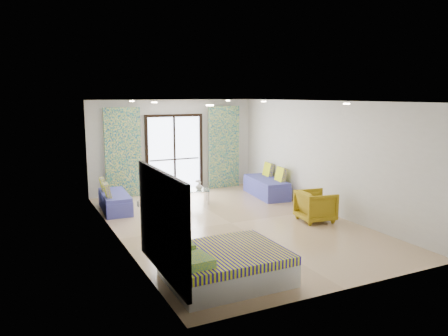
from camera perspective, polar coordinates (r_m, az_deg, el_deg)
name	(u,v)px	position (r m, az deg, el deg)	size (l,w,h in m)	color
floor	(231,223)	(9.84, 0.94, -7.21)	(5.00, 7.50, 0.01)	tan
ceiling	(232,101)	(9.42, 0.99, 8.72)	(5.00, 7.50, 0.01)	silver
wall_back	(174,146)	(12.97, -6.55, 2.90)	(5.00, 0.01, 2.70)	silver
wall_front	(350,200)	(6.48, 16.15, -4.08)	(5.00, 0.01, 2.70)	silver
wall_left	(116,172)	(8.72, -13.86, -0.55)	(0.01, 7.50, 2.70)	silver
wall_right	(323,157)	(10.89, 12.79, 1.46)	(0.01, 7.50, 2.70)	silver
balcony_door	(174,149)	(12.95, -6.50, 2.48)	(1.76, 0.08, 2.28)	black
balcony_rail	(174,159)	(13.00, -6.49, 1.14)	(1.52, 0.03, 0.04)	#595451
curtain_left	(123,153)	(12.38, -13.04, 1.93)	(1.00, 0.10, 2.50)	silver
curtain_right	(224,147)	(13.40, -0.02, 2.75)	(1.00, 0.10, 2.50)	silver
downlight_a	(210,105)	(7.02, -1.86, 8.19)	(0.12, 0.12, 0.02)	#FFE0B2
downlight_b	(347,104)	(8.55, 15.72, 8.09)	(0.12, 0.12, 0.02)	#FFE0B2
downlight_c	(154,102)	(9.83, -9.08, 8.46)	(0.12, 0.12, 0.02)	#FFE0B2
downlight_d	(264,102)	(10.98, 5.20, 8.64)	(0.12, 0.12, 0.02)	#FFE0B2
downlight_e	(132,101)	(11.76, -11.95, 8.53)	(0.12, 0.12, 0.02)	#FFE0B2
downlight_f	(228,101)	(12.73, 0.50, 8.79)	(0.12, 0.12, 0.02)	#FFE0B2
headboard	(162,223)	(6.25, -8.12, -7.15)	(0.06, 2.10, 1.50)	black
switch_plate	(138,204)	(7.41, -11.18, -4.59)	(0.02, 0.10, 0.10)	silver
bed	(225,265)	(6.86, 0.09, -12.54)	(1.78, 1.45, 0.61)	silver
daybed_left	(114,201)	(11.16, -14.13, -4.19)	(0.71, 1.62, 0.78)	#4346A1
daybed_right	(267,186)	(12.43, 5.60, -2.39)	(0.92, 1.86, 0.88)	#4346A1
coffee_table	(198,191)	(11.57, -3.36, -3.01)	(0.69, 0.69, 0.64)	silver
vase	(199,186)	(11.52, -3.28, -2.38)	(0.19, 0.19, 0.19)	white
armchair	(316,205)	(10.12, 11.91, -4.69)	(0.74, 0.70, 0.77)	#9D7F14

